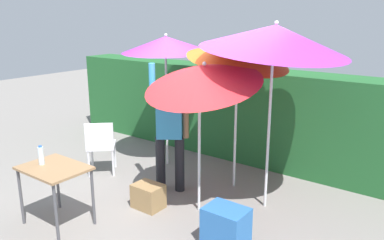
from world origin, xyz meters
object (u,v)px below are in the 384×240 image
object	(u,v)px
umbrella_navy	(275,38)
bottle_water	(41,155)
person_vendor	(169,130)
chair_plastic	(101,144)
cooler_box	(226,227)
umbrella_orange	(239,53)
crate_cardboard	(148,196)
folding_table	(55,174)
umbrella_yellow	(166,44)
umbrella_rainbow	(202,76)

from	to	relation	value
umbrella_navy	bottle_water	bearing A→B (deg)	-135.48
umbrella_navy	person_vendor	distance (m)	1.93
umbrella_navy	chair_plastic	xyz separation A→B (m)	(-2.64, -0.59, -1.73)
chair_plastic	cooler_box	xyz separation A→B (m)	(2.70, -0.54, -0.28)
umbrella_orange	crate_cardboard	distance (m)	2.33
bottle_water	folding_table	bearing A→B (deg)	10.54
bottle_water	umbrella_orange	bearing A→B (deg)	59.37
crate_cardboard	bottle_water	distance (m)	1.47
umbrella_yellow	chair_plastic	bearing A→B (deg)	-120.71
person_vendor	cooler_box	size ratio (longest dim) A/B	3.98
cooler_box	umbrella_navy	bearing A→B (deg)	93.18
umbrella_navy	umbrella_rainbow	bearing A→B (deg)	-134.67
crate_cardboard	bottle_water	bearing A→B (deg)	-128.12
umbrella_yellow	umbrella_rainbow	bearing A→B (deg)	-35.29
umbrella_orange	folding_table	bearing A→B (deg)	-117.35
umbrella_orange	chair_plastic	distance (m)	2.64
umbrella_orange	umbrella_navy	size ratio (longest dim) A/B	0.91
crate_cardboard	person_vendor	bearing A→B (deg)	100.39
person_vendor	chair_plastic	xyz separation A→B (m)	(-1.29, -0.19, -0.42)
umbrella_rainbow	cooler_box	bearing A→B (deg)	-35.60
person_vendor	crate_cardboard	bearing A→B (deg)	-79.61
umbrella_rainbow	bottle_water	xyz separation A→B (m)	(-1.41, -1.37, -0.93)
umbrella_orange	cooler_box	world-z (taller)	umbrella_orange
cooler_box	bottle_water	size ratio (longest dim) A/B	1.97
umbrella_rainbow	chair_plastic	xyz separation A→B (m)	(-2.01, 0.04, -1.30)
person_vendor	folding_table	xyz separation A→B (m)	(-0.49, -1.57, -0.27)
umbrella_rainbow	bottle_water	world-z (taller)	umbrella_rainbow
bottle_water	person_vendor	bearing A→B (deg)	66.84
umbrella_orange	person_vendor	bearing A→B (deg)	-133.89
umbrella_orange	folding_table	size ratio (longest dim) A/B	2.89
umbrella_yellow	folding_table	bearing A→B (deg)	-84.78
chair_plastic	person_vendor	bearing A→B (deg)	8.42
crate_cardboard	umbrella_rainbow	bearing A→B (deg)	30.10
person_vendor	umbrella_rainbow	bearing A→B (deg)	-17.91
person_vendor	folding_table	size ratio (longest dim) A/B	2.35
umbrella_navy	bottle_water	distance (m)	3.18
umbrella_yellow	crate_cardboard	xyz separation A→B (m)	(0.82, -1.37, -1.89)
umbrella_rainbow	person_vendor	world-z (taller)	umbrella_rainbow
umbrella_navy	bottle_water	size ratio (longest dim) A/B	10.53
umbrella_orange	umbrella_yellow	size ratio (longest dim) A/B	1.04
umbrella_yellow	cooler_box	xyz separation A→B (m)	(2.13, -1.51, -1.82)
person_vendor	cooler_box	xyz separation A→B (m)	(1.42, -0.73, -0.71)
umbrella_orange	cooler_box	xyz separation A→B (m)	(0.73, -1.44, -1.78)
crate_cardboard	folding_table	world-z (taller)	folding_table
umbrella_orange	bottle_water	world-z (taller)	umbrella_orange
crate_cardboard	cooler_box	bearing A→B (deg)	-6.04
umbrella_rainbow	crate_cardboard	xyz separation A→B (m)	(-0.62, -0.36, -1.64)
person_vendor	crate_cardboard	xyz separation A→B (m)	(0.11, -0.59, -0.77)
umbrella_rainbow	folding_table	xyz separation A→B (m)	(-1.22, -1.34, -1.14)
folding_table	umbrella_rainbow	bearing A→B (deg)	47.58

